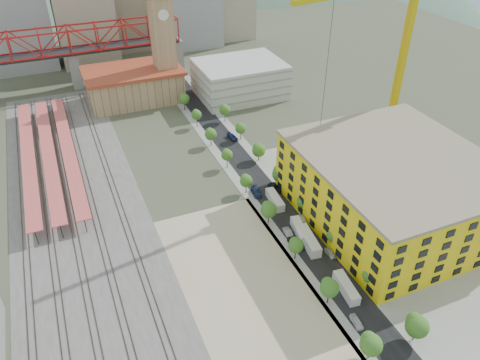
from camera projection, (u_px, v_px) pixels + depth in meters
name	position (u px, v px, depth m)	size (l,w,h in m)	color
ground	(219.00, 211.00, 130.08)	(400.00, 400.00, 0.00)	#474C38
ballast_strip	(77.00, 206.00, 131.82)	(36.00, 165.00, 0.06)	#605E59
dirt_lot	(252.00, 295.00, 104.79)	(28.00, 67.00, 0.06)	tan
street_asphalt	(249.00, 172.00, 146.63)	(12.00, 170.00, 0.06)	black
sidewalk_west	(233.00, 175.00, 144.87)	(3.00, 170.00, 0.04)	gray
sidewalk_east	(265.00, 168.00, 148.40)	(3.00, 170.00, 0.04)	gray
construction_pad	(396.00, 213.00, 129.30)	(50.00, 90.00, 0.06)	gray
rail_tracks	(71.00, 207.00, 131.17)	(26.56, 160.00, 0.18)	#382B23
platform_canopies	(48.00, 152.00, 148.92)	(16.00, 80.00, 4.12)	#DD5755
station_hall	(134.00, 84.00, 187.16)	(38.00, 24.00, 13.10)	tan
clock_tower	(162.00, 27.00, 177.41)	(12.00, 12.00, 52.00)	tan
parking_garage	(240.00, 79.00, 191.01)	(34.00, 26.00, 14.00)	silver
truss_bridge	(70.00, 44.00, 191.38)	(94.00, 9.60, 25.60)	gray
construction_building	(394.00, 188.00, 123.06)	(44.60, 50.60, 18.80)	#FFF415
street_trees	(263.00, 189.00, 139.03)	(15.40, 124.40, 8.00)	#2F7021
skyline	(129.00, 5.00, 228.01)	(133.00, 46.00, 60.00)	#9EA0A3
distant_hills	(161.00, 95.00, 387.38)	(647.00, 264.00, 227.00)	#4C6B59
tower_crane	(398.00, 39.00, 133.22)	(58.23, 12.56, 62.79)	gold
site_trailer_a	(346.00, 288.00, 104.96)	(2.41, 9.17, 2.51)	silver
site_trailer_b	(309.00, 241.00, 117.72)	(2.75, 10.45, 2.86)	silver
site_trailer_c	(299.00, 230.00, 121.46)	(2.37, 9.02, 2.47)	silver
site_trailer_d	(275.00, 200.00, 132.28)	(2.41, 9.17, 2.51)	silver
car_0	(357.00, 322.00, 97.82)	(1.66, 4.14, 1.41)	silver
car_1	(288.00, 234.00, 121.01)	(1.63, 4.66, 1.54)	gray
car_2	(296.00, 243.00, 117.96)	(2.50, 5.43, 1.51)	black
car_3	(256.00, 192.00, 136.27)	(2.17, 5.34, 1.55)	navy
car_4	(330.00, 254.00, 114.97)	(1.57, 3.91, 1.33)	#BDBDBD
car_5	(302.00, 220.00, 125.68)	(1.44, 4.13, 1.36)	#A5A6AB
car_6	(275.00, 188.00, 138.04)	(2.44, 5.29, 1.47)	black
car_7	(232.00, 137.00, 163.50)	(2.17, 5.33, 1.55)	navy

